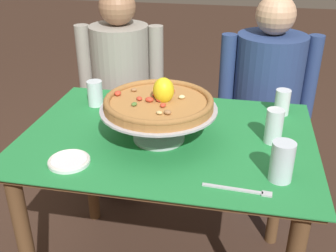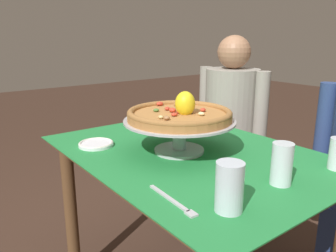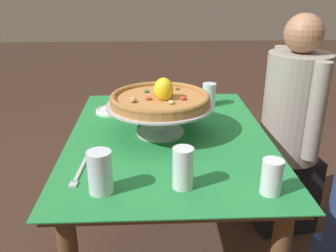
{
  "view_description": "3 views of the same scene",
  "coord_description": "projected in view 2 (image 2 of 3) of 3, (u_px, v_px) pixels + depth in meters",
  "views": [
    {
      "loc": [
        0.27,
        -1.36,
        1.5
      ],
      "look_at": [
        0.01,
        -0.02,
        0.8
      ],
      "focal_mm": 42.97,
      "sensor_mm": 36.0,
      "label": 1
    },
    {
      "loc": [
        0.96,
        -0.84,
        1.2
      ],
      "look_at": [
        -0.06,
        -0.06,
        0.86
      ],
      "focal_mm": 36.06,
      "sensor_mm": 36.0,
      "label": 2
    },
    {
      "loc": [
        1.4,
        -0.07,
        1.37
      ],
      "look_at": [
        -0.04,
        -0.0,
        0.78
      ],
      "focal_mm": 39.35,
      "sensor_mm": 36.0,
      "label": 3
    }
  ],
  "objects": [
    {
      "name": "water_glass_front_right",
      "position": [
        229.0,
        190.0,
        0.88
      ],
      "size": [
        0.08,
        0.08,
        0.14
      ],
      "color": "silver",
      "rests_on": "dining_table"
    },
    {
      "name": "water_glass_side_right",
      "position": [
        282.0,
        167.0,
        1.04
      ],
      "size": [
        0.07,
        0.07,
        0.13
      ],
      "color": "silver",
      "rests_on": "dining_table"
    },
    {
      "name": "diner_left",
      "position": [
        230.0,
        140.0,
        2.1
      ],
      "size": [
        0.47,
        0.36,
        1.2
      ],
      "color": "black",
      "rests_on": "ground"
    },
    {
      "name": "dining_table",
      "position": [
        189.0,
        180.0,
        1.38
      ],
      "size": [
        1.13,
        0.82,
        0.75
      ],
      "color": "brown",
      "rests_on": "ground"
    },
    {
      "name": "water_glass_back_left",
      "position": [
        175.0,
        115.0,
        1.76
      ],
      "size": [
        0.07,
        0.07,
        0.11
      ],
      "color": "silver",
      "rests_on": "dining_table"
    },
    {
      "name": "side_plate",
      "position": [
        96.0,
        144.0,
        1.42
      ],
      "size": [
        0.15,
        0.15,
        0.02
      ],
      "color": "white",
      "rests_on": "dining_table"
    },
    {
      "name": "dinner_fork",
      "position": [
        174.0,
        202.0,
        0.94
      ],
      "size": [
        0.22,
        0.03,
        0.01
      ],
      "color": "#B7B7C1",
      "rests_on": "dining_table"
    },
    {
      "name": "pizza_stand",
      "position": [
        179.0,
        129.0,
        1.32
      ],
      "size": [
        0.44,
        0.44,
        0.13
      ],
      "color": "#B7B7C1",
      "rests_on": "dining_table"
    },
    {
      "name": "pizza",
      "position": [
        180.0,
        114.0,
        1.31
      ],
      "size": [
        0.41,
        0.41,
        0.11
      ],
      "color": "#AD753D",
      "rests_on": "pizza_stand"
    }
  ]
}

